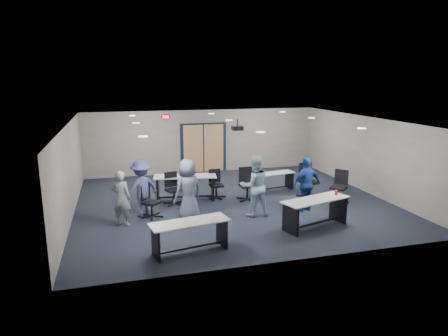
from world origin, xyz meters
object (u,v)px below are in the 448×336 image
object	(u,v)px
person_gray	(121,198)
person_navy	(307,184)
person_lightblue	(255,186)
person_plaid	(188,191)
chair_loose_left	(151,201)
table_front_right	(316,208)
chair_back_a	(174,189)
chair_back_d	(309,181)
chair_back_b	(216,184)
person_back	(141,188)
chair_back_c	(247,184)
table_back_left	(185,183)
chair_loose_right	(339,187)
table_front_left	(190,231)
table_back_right	(273,178)

from	to	relation	value
person_gray	person_navy	distance (m)	5.53
person_lightblue	person_plaid	bearing A→B (deg)	-0.27
chair_loose_left	person_lightblue	distance (m)	3.09
table_front_right	person_plaid	world-z (taller)	person_plaid
chair_back_a	person_navy	size ratio (longest dim) A/B	0.61
person_navy	person_gray	bearing A→B (deg)	-15.33
chair_back_d	person_navy	distance (m)	1.49
chair_back_b	person_back	bearing A→B (deg)	-157.93
chair_back_c	chair_loose_left	bearing A→B (deg)	-165.36
chair_back_b	chair_loose_left	bearing A→B (deg)	-151.84
person_plaid	person_lightblue	xyz separation A→B (m)	(1.99, -0.03, 0.00)
table_back_left	person_back	xyz separation A→B (m)	(-1.52, -1.21, 0.27)
chair_back_a	person_lightblue	distance (m)	2.79
chair_back_c	person_plaid	bearing A→B (deg)	-147.01
chair_loose_right	person_gray	world-z (taller)	person_gray
table_front_left	chair_back_a	bearing A→B (deg)	77.38
table_front_right	person_back	bearing A→B (deg)	137.83
table_front_right	table_back_right	xyz separation A→B (m)	(0.24, 3.72, -0.10)
table_front_right	table_back_left	xyz separation A→B (m)	(-3.03, 3.42, 0.02)
person_gray	chair_loose_right	bearing A→B (deg)	-148.20
person_lightblue	chair_back_a	bearing A→B (deg)	-37.64
person_gray	person_plaid	xyz separation A→B (m)	(1.85, -0.18, 0.13)
chair_loose_left	table_front_left	bearing A→B (deg)	-124.31
person_navy	person_back	size ratio (longest dim) A/B	1.00
person_navy	person_plaid	bearing A→B (deg)	-13.81
table_front_right	chair_back_a	distance (m)	4.63
chair_loose_right	chair_back_d	bearing A→B (deg)	-177.93
chair_back_b	table_back_right	bearing A→B (deg)	7.03
chair_back_d	chair_loose_right	xyz separation A→B (m)	(0.70, -0.75, -0.06)
table_front_left	chair_back_c	xyz separation A→B (m)	(2.62, 3.55, 0.03)
chair_back_c	person_navy	bearing A→B (deg)	-48.21
person_plaid	person_navy	distance (m)	3.67
table_back_left	table_back_right	world-z (taller)	table_back_right
chair_back_a	person_gray	size ratio (longest dim) A/B	0.66
chair_back_a	chair_back_b	world-z (taller)	chair_back_a
chair_back_a	chair_back_b	xyz separation A→B (m)	(1.50, 0.29, -0.03)
chair_back_b	chair_loose_left	size ratio (longest dim) A/B	1.00
person_navy	person_back	bearing A→B (deg)	-22.99
chair_back_a	person_lightblue	xyz separation A→B (m)	(2.17, -1.71, 0.39)
chair_back_b	chair_back_c	distance (m)	1.07
table_back_left	chair_loose_right	bearing A→B (deg)	-9.05
person_plaid	table_front_left	bearing A→B (deg)	54.18
person_navy	person_lightblue	bearing A→B (deg)	-13.84
table_front_right	chair_back_b	world-z (taller)	chair_back_b
table_front_left	person_navy	distance (m)	4.49
person_gray	person_navy	size ratio (longest dim) A/B	0.93
chair_back_c	table_back_right	bearing A→B (deg)	33.58
chair_loose_left	person_lightblue	size ratio (longest dim) A/B	0.53
table_front_right	person_gray	bearing A→B (deg)	146.80
chair_loose_right	person_lightblue	xyz separation A→B (m)	(-3.12, -0.49, 0.38)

